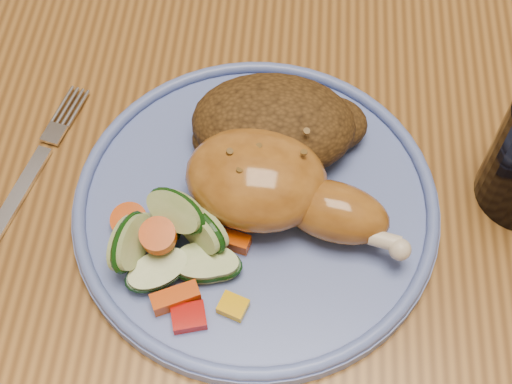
{
  "coord_description": "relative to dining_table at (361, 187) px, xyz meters",
  "views": [
    {
      "loc": [
        -0.07,
        -0.36,
        1.24
      ],
      "look_at": [
        -0.09,
        -0.08,
        0.78
      ],
      "focal_mm": 50.0,
      "sensor_mm": 36.0,
      "label": 1
    }
  ],
  "objects": [
    {
      "name": "dining_table",
      "position": [
        0.0,
        0.0,
        0.0
      ],
      "size": [
        0.9,
        1.4,
        0.75
      ],
      "color": "brown",
      "rests_on": "ground"
    },
    {
      "name": "plate_rim",
      "position": [
        -0.09,
        -0.08,
        0.1
      ],
      "size": [
        0.28,
        0.28,
        0.01
      ],
      "primitive_type": "torus",
      "color": "#5469B1",
      "rests_on": "plate"
    },
    {
      "name": "vegetable_pile",
      "position": [
        -0.15,
        -0.13,
        0.11
      ],
      "size": [
        0.11,
        0.11,
        0.06
      ],
      "color": "#A50A05",
      "rests_on": "plate"
    },
    {
      "name": "chicken_leg",
      "position": [
        -0.08,
        -0.08,
        0.12
      ],
      "size": [
        0.17,
        0.11,
        0.06
      ],
      "color": "#A36422",
      "rests_on": "plate"
    },
    {
      "name": "plate",
      "position": [
        -0.09,
        -0.08,
        0.09
      ],
      "size": [
        0.28,
        0.28,
        0.01
      ],
      "primitive_type": "cylinder",
      "color": "#5469B1",
      "rests_on": "dining_table"
    },
    {
      "name": "rice_pilaf",
      "position": [
        -0.08,
        -0.02,
        0.12
      ],
      "size": [
        0.14,
        0.09,
        0.06
      ],
      "color": "#462D11",
      "rests_on": "plate"
    },
    {
      "name": "fork",
      "position": [
        -0.28,
        -0.06,
        0.09
      ],
      "size": [
        0.05,
        0.15,
        0.0
      ],
      "color": "silver",
      "rests_on": "dining_table"
    }
  ]
}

